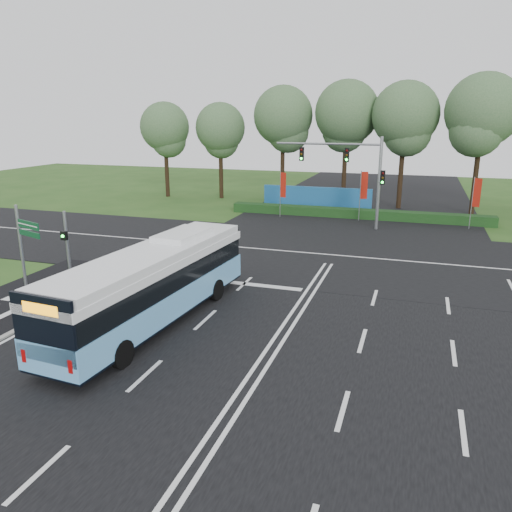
{
  "coord_description": "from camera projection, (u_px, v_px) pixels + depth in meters",
  "views": [
    {
      "loc": [
        4.88,
        -18.07,
        8.38
      ],
      "look_at": [
        -1.69,
        2.0,
        2.48
      ],
      "focal_mm": 35.0,
      "sensor_mm": 36.0,
      "label": 1
    }
  ],
  "objects": [
    {
      "name": "kerb_strip",
      "position": [
        24.0,
        326.0,
        20.52
      ],
      "size": [
        0.25,
        18.0,
        0.12
      ],
      "primitive_type": "cube",
      "color": "gray",
      "rests_on": "ground"
    },
    {
      "name": "eucalyptus_row",
      "position": [
        361.0,
        117.0,
        46.45
      ],
      "size": [
        42.05,
        8.98,
        12.06
      ],
      "color": "black",
      "rests_on": "ground"
    },
    {
      "name": "road_main",
      "position": [
        280.0,
        330.0,
        20.25
      ],
      "size": [
        20.0,
        120.0,
        0.04
      ],
      "primitive_type": "cube",
      "color": "black",
      "rests_on": "ground"
    },
    {
      "name": "pedestrian_signal",
      "position": [
        67.0,
        245.0,
        25.21
      ],
      "size": [
        0.32,
        0.43,
        3.86
      ],
      "rotation": [
        0.0,
        0.0,
        -0.08
      ],
      "color": "gray",
      "rests_on": "ground"
    },
    {
      "name": "banner_flag_right",
      "position": [
        476.0,
        195.0,
        37.64
      ],
      "size": [
        0.57,
        0.25,
        4.04
      ],
      "rotation": [
        0.0,
        0.0,
        -0.37
      ],
      "color": "gray",
      "rests_on": "ground"
    },
    {
      "name": "city_bus",
      "position": [
        154.0,
        284.0,
        20.58
      ],
      "size": [
        3.39,
        12.07,
        3.42
      ],
      "rotation": [
        0.0,
        0.0,
        -0.08
      ],
      "color": "#62AAE3",
      "rests_on": "ground"
    },
    {
      "name": "banner_flag_mid",
      "position": [
        363.0,
        188.0,
        40.91
      ],
      "size": [
        0.58,
        0.26,
        4.17
      ],
      "rotation": [
        0.0,
        0.0,
        0.37
      ],
      "color": "gray",
      "rests_on": "ground"
    },
    {
      "name": "hedge",
      "position": [
        357.0,
        214.0,
        42.58
      ],
      "size": [
        22.0,
        1.2,
        0.8
      ],
      "primitive_type": "cube",
      "color": "#133513",
      "rests_on": "ground"
    },
    {
      "name": "ground",
      "position": [
        280.0,
        331.0,
        20.26
      ],
      "size": [
        120.0,
        120.0,
        0.0
      ],
      "primitive_type": "plane",
      "color": "#274E1A",
      "rests_on": "ground"
    },
    {
      "name": "street_sign",
      "position": [
        25.0,
        244.0,
        22.55
      ],
      "size": [
        1.7,
        0.67,
        4.58
      ],
      "rotation": [
        0.0,
        0.0,
        -0.34
      ],
      "color": "gray",
      "rests_on": "ground"
    },
    {
      "name": "blue_hoarding",
      "position": [
        317.0,
        199.0,
        45.87
      ],
      "size": [
        10.0,
        0.3,
        2.2
      ],
      "primitive_type": "cube",
      "color": "#1A5790",
      "rests_on": "ground"
    },
    {
      "name": "road_cross",
      "position": [
        331.0,
        255.0,
        31.24
      ],
      "size": [
        120.0,
        14.0,
        0.05
      ],
      "primitive_type": "cube",
      "color": "black",
      "rests_on": "ground"
    },
    {
      "name": "banner_flag_left",
      "position": [
        282.0,
        187.0,
        42.33
      ],
      "size": [
        0.56,
        0.22,
        3.95
      ],
      "rotation": [
        0.0,
        0.0,
        -0.31
      ],
      "color": "gray",
      "rests_on": "ground"
    },
    {
      "name": "traffic_light_gantry",
      "position": [
        356.0,
        168.0,
        37.7
      ],
      "size": [
        8.41,
        0.28,
        7.0
      ],
      "color": "gray",
      "rests_on": "ground"
    }
  ]
}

